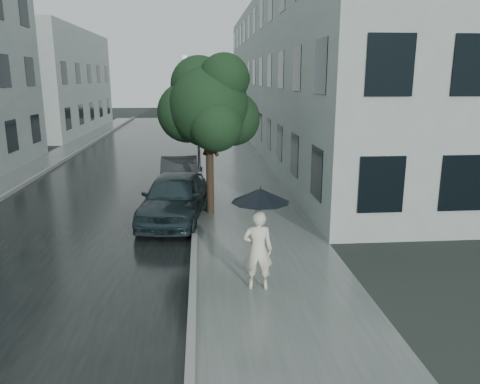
{
  "coord_description": "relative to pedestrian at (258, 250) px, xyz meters",
  "views": [
    {
      "loc": [
        -1.34,
        -9.99,
        4.31
      ],
      "look_at": [
        -0.33,
        2.2,
        1.3
      ],
      "focal_mm": 35.0,
      "sensor_mm": 36.0,
      "label": 1
    }
  ],
  "objects": [
    {
      "name": "pedestrian",
      "position": [
        0.0,
        0.0,
        0.0
      ],
      "size": [
        0.66,
        0.47,
        1.69
      ],
      "primitive_type": "imported",
      "rotation": [
        0.0,
        0.0,
        3.03
      ],
      "color": "beige",
      "rests_on": "sidewalk"
    },
    {
      "name": "sidewalk",
      "position": [
        0.48,
        13.0,
        -0.85
      ],
      "size": [
        3.5,
        60.0,
        0.01
      ],
      "primitive_type": "cube",
      "color": "slate",
      "rests_on": "ground"
    },
    {
      "name": "kerb_near",
      "position": [
        -1.35,
        13.0,
        -0.78
      ],
      "size": [
        0.15,
        60.0,
        0.15
      ],
      "primitive_type": "cube",
      "color": "slate",
      "rests_on": "ground"
    },
    {
      "name": "car_near",
      "position": [
        -1.97,
        5.0,
        -0.11
      ],
      "size": [
        2.31,
        4.52,
        1.47
      ],
      "primitive_type": "imported",
      "rotation": [
        0.0,
        0.0,
        -0.14
      ],
      "color": "#1B2A2F",
      "rests_on": "ground"
    },
    {
      "name": "asphalt_road",
      "position": [
        -4.85,
        13.0,
        -0.85
      ],
      "size": [
        6.85,
        60.0,
        0.0
      ],
      "primitive_type": "cube",
      "color": "black",
      "rests_on": "ground"
    },
    {
      "name": "kerb_far",
      "position": [
        -8.35,
        13.0,
        -0.78
      ],
      "size": [
        0.15,
        60.0,
        0.15
      ],
      "primitive_type": "cube",
      "color": "slate",
      "rests_on": "ground"
    },
    {
      "name": "building_far_b",
      "position": [
        -13.55,
        31.0,
        3.15
      ],
      "size": [
        7.02,
        18.0,
        8.0
      ],
      "color": "#95A29E",
      "rests_on": "ground"
    },
    {
      "name": "street_tree",
      "position": [
        -0.86,
        5.85,
        2.59
      ],
      "size": [
        3.27,
        2.97,
        5.04
      ],
      "color": "#332619",
      "rests_on": "ground"
    },
    {
      "name": "building_near",
      "position": [
        5.7,
        20.5,
        3.65
      ],
      "size": [
        7.02,
        36.0,
        9.0
      ],
      "color": "#95A29E",
      "rests_on": "ground"
    },
    {
      "name": "ground",
      "position": [
        0.23,
        1.0,
        -0.85
      ],
      "size": [
        120.0,
        120.0,
        0.0
      ],
      "primitive_type": "plane",
      "color": "black",
      "rests_on": "ground"
    },
    {
      "name": "lamp_post",
      "position": [
        -1.37,
        12.82,
        2.16
      ],
      "size": [
        0.85,
        0.35,
        5.28
      ],
      "rotation": [
        0.0,
        0.0,
        -0.09
      ],
      "color": "black",
      "rests_on": "ground"
    },
    {
      "name": "sidewalk_far",
      "position": [
        -9.27,
        13.0,
        -0.85
      ],
      "size": [
        1.7,
        60.0,
        0.01
      ],
      "primitive_type": "cube",
      "color": "#4C5451",
      "rests_on": "ground"
    },
    {
      "name": "car_far",
      "position": [
        -1.97,
        8.87,
        -0.19
      ],
      "size": [
        1.55,
        4.06,
        1.32
      ],
      "primitive_type": "imported",
      "rotation": [
        0.0,
        0.0,
        0.04
      ],
      "color": "black",
      "rests_on": "ground"
    },
    {
      "name": "umbrella",
      "position": [
        0.04,
        -0.0,
        1.16
      ],
      "size": [
        1.44,
        1.44,
        1.26
      ],
      "rotation": [
        0.0,
        0.0,
        -0.24
      ],
      "color": "black",
      "rests_on": "ground"
    }
  ]
}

